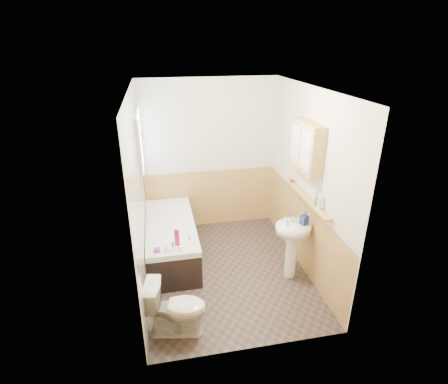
{
  "coord_description": "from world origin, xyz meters",
  "views": [
    {
      "loc": [
        -0.83,
        -4.02,
        3.03
      ],
      "look_at": [
        0.0,
        0.15,
        1.15
      ],
      "focal_mm": 28.0,
      "sensor_mm": 36.0,
      "label": 1
    }
  ],
  "objects_px": {
    "pine_shelf": "(307,198)",
    "medicine_cabinet": "(306,147)",
    "toilet": "(176,308)",
    "bathtub": "(171,239)",
    "sink": "(292,240)"
  },
  "relations": [
    {
      "from": "pine_shelf",
      "to": "medicine_cabinet",
      "type": "distance_m",
      "value": 0.68
    },
    {
      "from": "pine_shelf",
      "to": "toilet",
      "type": "bearing_deg",
      "value": -155.24
    },
    {
      "from": "toilet",
      "to": "sink",
      "type": "xyz_separation_m",
      "value": [
        1.6,
        0.71,
        0.25
      ]
    },
    {
      "from": "medicine_cabinet",
      "to": "pine_shelf",
      "type": "bearing_deg",
      "value": -74.39
    },
    {
      "from": "sink",
      "to": "pine_shelf",
      "type": "relative_size",
      "value": 0.74
    },
    {
      "from": "bathtub",
      "to": "medicine_cabinet",
      "type": "height_order",
      "value": "medicine_cabinet"
    },
    {
      "from": "sink",
      "to": "medicine_cabinet",
      "type": "bearing_deg",
      "value": 48.34
    },
    {
      "from": "medicine_cabinet",
      "to": "sink",
      "type": "bearing_deg",
      "value": -127.9
    },
    {
      "from": "sink",
      "to": "pine_shelf",
      "type": "xyz_separation_m",
      "value": [
        0.2,
        0.12,
        0.53
      ]
    },
    {
      "from": "toilet",
      "to": "medicine_cabinet",
      "type": "height_order",
      "value": "medicine_cabinet"
    },
    {
      "from": "bathtub",
      "to": "sink",
      "type": "xyz_separation_m",
      "value": [
        1.57,
        -0.8,
        0.28
      ]
    },
    {
      "from": "pine_shelf",
      "to": "medicine_cabinet",
      "type": "relative_size",
      "value": 1.8
    },
    {
      "from": "toilet",
      "to": "medicine_cabinet",
      "type": "distance_m",
      "value": 2.48
    },
    {
      "from": "toilet",
      "to": "pine_shelf",
      "type": "distance_m",
      "value": 2.13
    },
    {
      "from": "toilet",
      "to": "pine_shelf",
      "type": "bearing_deg",
      "value": -54.24
    }
  ]
}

